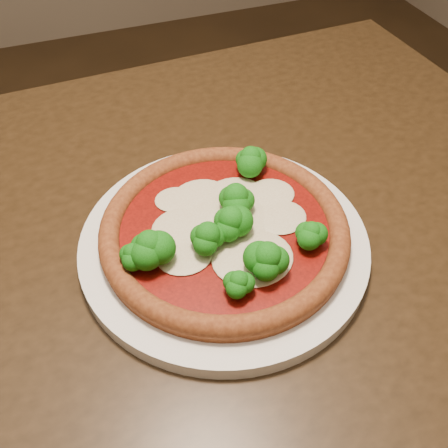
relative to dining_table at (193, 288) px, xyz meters
name	(u,v)px	position (x,y,z in m)	size (l,w,h in m)	color
floor	(145,391)	(-0.09, 0.20, -0.65)	(4.00, 4.00, 0.00)	black
dining_table	(193,288)	(0.00, 0.00, 0.00)	(1.12, 0.88, 0.75)	black
plate	(224,242)	(0.03, -0.03, 0.11)	(0.33, 0.33, 0.02)	silver
pizza	(225,228)	(0.03, -0.03, 0.14)	(0.28, 0.28, 0.06)	brown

